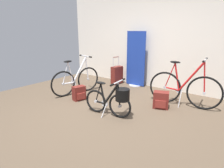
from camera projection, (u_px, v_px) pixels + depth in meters
ground_plane at (100, 113)px, 3.90m from camera, size 6.11×6.11×0.00m
back_wall at (156, 41)px, 5.41m from camera, size 6.11×0.10×2.60m
floor_banner_stand at (136, 62)px, 5.66m from camera, size 0.60×0.36×1.57m
folding_bike_foreground at (113, 99)px, 3.68m from camera, size 1.00×0.53×0.72m
display_bike_left at (76, 80)px, 5.02m from camera, size 0.53×1.37×0.97m
display_bike_right at (184, 88)px, 4.20m from camera, size 1.52×0.53×1.06m
rolling_suitcase at (117, 75)px, 5.95m from camera, size 0.23×0.38×0.83m
backpack_on_floor at (161, 100)px, 4.13m from camera, size 0.37×0.32×0.36m
handbag_on_floor at (79, 93)px, 4.61m from camera, size 0.26×0.32×0.33m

